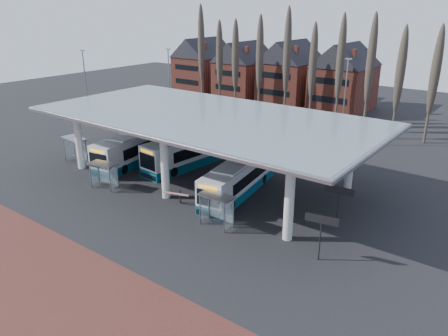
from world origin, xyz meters
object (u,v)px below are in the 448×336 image
Objects in this scene: bus_0 at (138,147)px; bus_1 at (193,150)px; shelter_0 at (76,144)px; shelter_2 at (217,203)px; shelter_1 at (104,170)px; bus_2 at (239,178)px.

bus_0 is 6.03m from bus_1.
bus_0 is 6.49m from shelter_0.
shelter_2 is (10.41, -9.28, 0.27)m from bus_1.
bus_1 reaches higher than shelter_0.
shelter_0 is at bearing -140.22° from bus_1.
shelter_1 is at bearing -97.97° from bus_1.
shelter_0 is at bearing 174.29° from shelter_2.
bus_2 is at bearing -17.13° from bus_1.
bus_1 is 12.41m from shelter_0.
bus_2 is 18.75m from shelter_0.
bus_2 is 6.38m from shelter_2.
bus_0 is 3.90× the size of shelter_0.
bus_0 is 4.33× the size of shelter_1.
shelter_1 is (3.12, -6.96, 0.20)m from bus_0.
bus_2 is at bearing -11.21° from bus_0.
bus_0 is at bearing -147.71° from bus_1.
shelter_1 is 12.65m from shelter_2.
bus_1 is 3.93× the size of shelter_0.
bus_1 reaches higher than bus_0.
bus_0 is at bearing 157.94° from shelter_2.
bus_1 is 4.45× the size of shelter_2.
shelter_0 is at bearing 151.08° from shelter_1.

